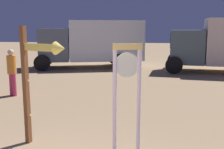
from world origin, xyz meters
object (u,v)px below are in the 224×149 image
at_px(arrow_sign, 38,70).
at_px(person_distant, 12,70).
at_px(standing_clock, 127,92).
at_px(box_truck_far, 94,42).

bearing_deg(arrow_sign, person_distant, 123.31).
relative_size(standing_clock, arrow_sign, 0.88).
distance_m(arrow_sign, box_truck_far, 11.25).
bearing_deg(box_truck_far, arrow_sign, -84.97).
relative_size(standing_clock, box_truck_far, 0.32).
height_order(arrow_sign, box_truck_far, box_truck_far).
bearing_deg(standing_clock, person_distant, 134.06).
xyz_separation_m(standing_clock, arrow_sign, (-1.81, 0.62, 0.26)).
xyz_separation_m(standing_clock, person_distant, (-4.37, 4.52, -0.41)).
xyz_separation_m(person_distant, box_truck_far, (1.57, 7.31, 0.62)).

